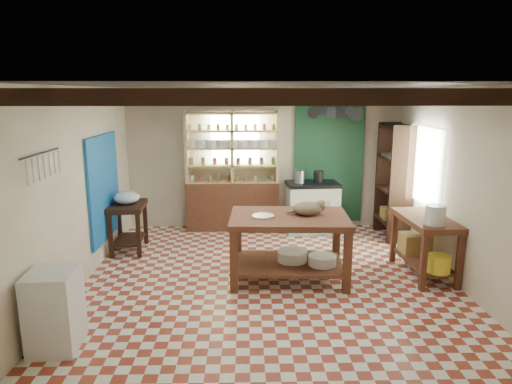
{
  "coord_description": "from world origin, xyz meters",
  "views": [
    {
      "loc": [
        -0.31,
        -5.95,
        2.52
      ],
      "look_at": [
        -0.16,
        0.3,
        1.15
      ],
      "focal_mm": 32.0,
      "sensor_mm": 36.0,
      "label": 1
    }
  ],
  "objects_px": {
    "stove": "(312,207)",
    "cat": "(308,208)",
    "right_counter": "(424,246)",
    "white_cabinet": "(55,309)",
    "work_table": "(289,247)",
    "prep_table": "(129,227)"
  },
  "relations": [
    {
      "from": "stove",
      "to": "cat",
      "type": "bearing_deg",
      "value": -104.04
    },
    {
      "from": "stove",
      "to": "right_counter",
      "type": "height_order",
      "value": "stove"
    },
    {
      "from": "white_cabinet",
      "to": "right_counter",
      "type": "height_order",
      "value": "right_counter"
    },
    {
      "from": "right_counter",
      "to": "work_table",
      "type": "bearing_deg",
      "value": -179.94
    },
    {
      "from": "prep_table",
      "to": "cat",
      "type": "distance_m",
      "value": 3.02
    },
    {
      "from": "white_cabinet",
      "to": "cat",
      "type": "height_order",
      "value": "cat"
    },
    {
      "from": "stove",
      "to": "prep_table",
      "type": "distance_m",
      "value": 3.27
    },
    {
      "from": "prep_table",
      "to": "white_cabinet",
      "type": "xyz_separation_m",
      "value": [
        -0.02,
        -2.87,
        0.01
      ]
    },
    {
      "from": "work_table",
      "to": "prep_table",
      "type": "relative_size",
      "value": 2.02
    },
    {
      "from": "right_counter",
      "to": "cat",
      "type": "relative_size",
      "value": 2.95
    },
    {
      "from": "work_table",
      "to": "prep_table",
      "type": "distance_m",
      "value": 2.75
    },
    {
      "from": "prep_table",
      "to": "cat",
      "type": "height_order",
      "value": "cat"
    },
    {
      "from": "work_table",
      "to": "stove",
      "type": "height_order",
      "value": "stove"
    },
    {
      "from": "work_table",
      "to": "prep_table",
      "type": "height_order",
      "value": "work_table"
    },
    {
      "from": "white_cabinet",
      "to": "stove",
      "type": "bearing_deg",
      "value": 47.82
    },
    {
      "from": "work_table",
      "to": "white_cabinet",
      "type": "bearing_deg",
      "value": -143.55
    },
    {
      "from": "white_cabinet",
      "to": "right_counter",
      "type": "distance_m",
      "value": 4.74
    },
    {
      "from": "work_table",
      "to": "right_counter",
      "type": "bearing_deg",
      "value": 5.13
    },
    {
      "from": "right_counter",
      "to": "cat",
      "type": "xyz_separation_m",
      "value": [
        -1.65,
        -0.05,
        0.57
      ]
    },
    {
      "from": "white_cabinet",
      "to": "prep_table",
      "type": "bearing_deg",
      "value": 86.34
    },
    {
      "from": "work_table",
      "to": "right_counter",
      "type": "height_order",
      "value": "work_table"
    },
    {
      "from": "right_counter",
      "to": "white_cabinet",
      "type": "bearing_deg",
      "value": -160.68
    }
  ]
}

